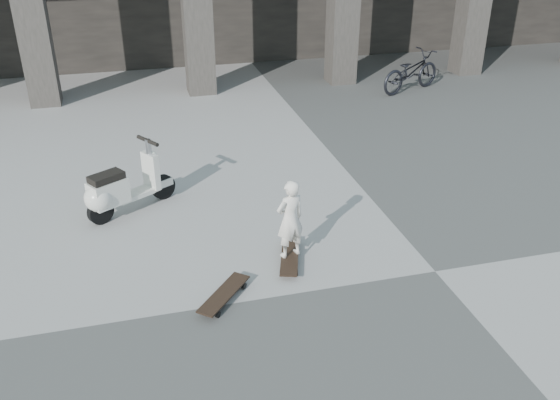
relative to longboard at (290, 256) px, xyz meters
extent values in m
plane|color=#454543|center=(1.73, -0.71, -0.08)|extent=(90.00, 90.00, 0.00)
cube|color=#302D28|center=(-3.63, 7.79, 1.92)|extent=(0.65, 0.65, 4.00)
cube|color=#302D28|center=(-0.06, 7.79, 1.92)|extent=(0.65, 0.65, 4.00)
cube|color=#302D28|center=(3.51, 7.79, 1.92)|extent=(0.65, 0.65, 4.00)
cube|color=black|center=(0.00, 0.00, 0.01)|extent=(0.50, 0.98, 0.02)
cube|color=#B2B2B7|center=(0.10, 0.32, -0.03)|extent=(0.21, 0.11, 0.03)
cube|color=#B2B2B7|center=(-0.10, -0.32, -0.03)|extent=(0.21, 0.11, 0.03)
cylinder|color=black|center=(0.01, 0.35, -0.04)|extent=(0.05, 0.08, 0.07)
cylinder|color=black|center=(0.20, 0.29, -0.04)|extent=(0.05, 0.08, 0.07)
cylinder|color=black|center=(-0.20, -0.29, -0.04)|extent=(0.05, 0.08, 0.07)
cylinder|color=black|center=(-0.01, -0.35, -0.04)|extent=(0.05, 0.08, 0.07)
cube|color=black|center=(-0.98, -0.62, 0.02)|extent=(0.74, 0.81, 0.02)
cube|color=#B2B2B7|center=(-0.78, -0.38, -0.03)|extent=(0.19, 0.17, 0.03)
cube|color=#B2B2B7|center=(-1.18, -0.85, -0.03)|extent=(0.19, 0.17, 0.03)
cylinder|color=black|center=(-0.85, -0.32, -0.04)|extent=(0.07, 0.08, 0.08)
cylinder|color=black|center=(-0.70, -0.45, -0.04)|extent=(0.07, 0.08, 0.08)
cylinder|color=black|center=(-1.25, -0.79, -0.04)|extent=(0.07, 0.08, 0.08)
cylinder|color=black|center=(-1.10, -0.92, -0.04)|extent=(0.07, 0.08, 0.08)
imported|color=silver|center=(0.00, 0.00, 0.55)|extent=(0.45, 0.36, 1.06)
cylinder|color=black|center=(-1.43, 2.26, 0.12)|extent=(0.38, 0.29, 0.39)
cylinder|color=black|center=(-2.38, 1.67, 0.12)|extent=(0.38, 0.29, 0.39)
cube|color=beige|center=(-1.88, 1.98, 0.18)|extent=(0.63, 0.52, 0.07)
cube|color=beige|center=(-2.24, 1.76, 0.36)|extent=(0.62, 0.55, 0.37)
sphere|color=beige|center=(-2.38, 1.67, 0.33)|extent=(0.41, 0.41, 0.41)
cube|color=black|center=(-2.24, 1.76, 0.61)|extent=(0.55, 0.47, 0.10)
cube|color=beige|center=(-1.60, 2.15, 0.46)|extent=(0.26, 0.33, 0.57)
cube|color=beige|center=(-1.43, 2.26, 0.20)|extent=(0.32, 0.27, 0.12)
cylinder|color=#B2B2B7|center=(-1.60, 2.15, 0.82)|extent=(0.12, 0.12, 0.29)
cylinder|color=black|center=(-1.60, 2.15, 0.95)|extent=(0.31, 0.45, 0.06)
sphere|color=white|center=(-1.55, 2.19, 0.71)|extent=(0.12, 0.12, 0.12)
imported|color=black|center=(4.88, 6.59, 0.41)|extent=(1.94, 1.30, 0.96)
camera|label=1|loc=(-1.79, -6.29, 4.18)|focal=38.00mm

